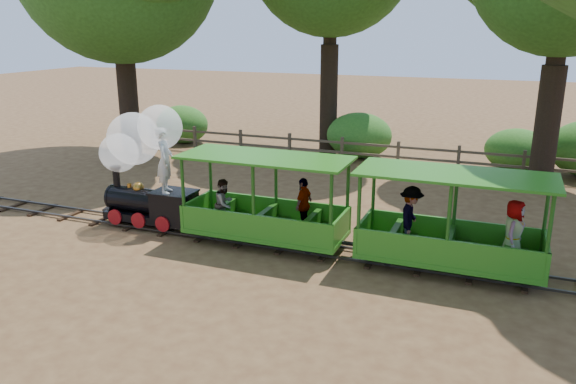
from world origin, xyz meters
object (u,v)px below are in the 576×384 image
(locomotive, at_px, (142,158))
(fence, at_px, (370,151))
(carriage_rear, at_px, (449,232))
(carriage_front, at_px, (265,211))

(locomotive, bearing_deg, fence, 64.82)
(carriage_rear, bearing_deg, fence, 113.81)
(locomotive, distance_m, fence, 8.85)
(locomotive, height_order, carriage_front, locomotive)
(locomotive, xyz_separation_m, fence, (3.73, 7.94, -1.15))
(carriage_front, bearing_deg, carriage_rear, 0.31)
(locomotive, height_order, carriage_rear, locomotive)
(fence, bearing_deg, carriage_front, -93.38)
(carriage_front, xyz_separation_m, carriage_rear, (4.00, 0.02, 0.04))
(locomotive, bearing_deg, carriage_front, -1.34)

